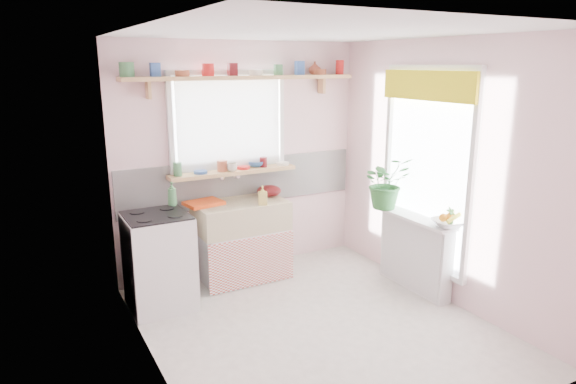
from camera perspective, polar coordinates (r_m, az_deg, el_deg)
room at (r=5.29m, az=4.60°, el=4.34°), size 3.20×3.20×3.20m
sink_unit at (r=5.52m, az=-5.18°, el=-5.32°), size 0.95×0.65×1.11m
cooker at (r=5.01m, az=-14.13°, el=-7.43°), size 0.58×0.58×0.93m
radiator_ledge at (r=5.42m, az=13.96°, el=-6.47°), size 0.22×0.95×0.78m
windowsill at (r=5.50m, az=-6.12°, el=2.24°), size 1.40×0.22×0.04m
pine_shelf at (r=5.43m, az=-4.86°, el=12.55°), size 2.52×0.24×0.04m
shelf_crockery at (r=5.42m, az=-5.11°, el=13.33°), size 2.47×0.11×0.12m
sill_crockery at (r=5.46m, az=-6.62°, el=2.94°), size 1.35×0.11×0.12m
dish_tray at (r=5.34m, az=-9.34°, el=-1.23°), size 0.41×0.33×0.04m
colander at (r=5.61m, az=-2.12°, el=0.14°), size 0.32×0.32×0.12m
jade_plant at (r=5.46m, az=10.86°, el=1.05°), size 0.57×0.52×0.55m
fruit_bowl at (r=5.03m, az=17.39°, el=-3.35°), size 0.36×0.36×0.07m
herb_pot at (r=5.02m, az=17.61°, el=-2.66°), size 0.10×0.07×0.19m
soap_bottle_sink at (r=5.27m, az=-2.84°, el=-0.36°), size 0.12×0.12×0.20m
sill_cup at (r=5.42m, az=-6.25°, el=2.74°), size 0.12×0.12×0.09m
sill_bowl at (r=5.66m, az=-3.54°, el=3.17°), size 0.23×0.23×0.06m
shelf_vase at (r=5.90m, az=2.99°, el=13.59°), size 0.18×0.18×0.14m
cooker_bottle at (r=5.09m, az=-12.77°, el=-0.21°), size 0.10×0.10×0.24m
fruit at (r=5.02m, az=17.44°, el=-2.67°), size 0.20×0.14×0.10m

